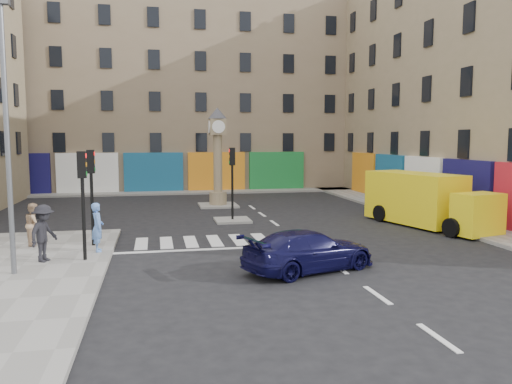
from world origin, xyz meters
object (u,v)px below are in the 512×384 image
object	(u,v)px
traffic_light_left_near	(83,188)
pedestrian_blue	(98,227)
navy_sedan	(309,251)
yellow_van	(425,200)
lamp_post	(6,121)
traffic_light_left_far	(91,182)
pedestrian_tan	(34,224)
clock_pillar	(218,150)
traffic_light_island	(232,172)
pedestrian_dark	(44,233)

from	to	relation	value
traffic_light_left_near	pedestrian_blue	size ratio (longest dim) A/B	2.06
navy_sedan	yellow_van	distance (m)	10.63
traffic_light_left_near	navy_sedan	distance (m)	7.86
pedestrian_blue	lamp_post	bearing A→B (deg)	130.73
traffic_light_left_far	pedestrian_tan	xyz separation A→B (m)	(-2.24, 0.48, -1.65)
traffic_light_left_near	pedestrian_blue	distance (m)	2.04
traffic_light_left_far	clock_pillar	xyz separation A→B (m)	(6.30, 11.40, 0.93)
clock_pillar	traffic_light_island	bearing A→B (deg)	-90.00
pedestrian_dark	yellow_van	bearing A→B (deg)	-50.52
pedestrian_blue	traffic_light_left_near	bearing A→B (deg)	156.93
pedestrian_tan	pedestrian_dark	distance (m)	3.01
yellow_van	pedestrian_blue	bearing A→B (deg)	178.24
lamp_post	clock_pillar	size ratio (longest dim) A/B	1.36
yellow_van	lamp_post	bearing A→B (deg)	-175.03
pedestrian_tan	yellow_van	bearing A→B (deg)	-93.25
yellow_van	pedestrian_dark	size ratio (longest dim) A/B	3.82
traffic_light_left_far	pedestrian_dark	bearing A→B (deg)	-118.66
clock_pillar	traffic_light_left_far	bearing A→B (deg)	-118.94
traffic_light_island	pedestrian_blue	size ratio (longest dim) A/B	2.06
traffic_light_left_near	clock_pillar	xyz separation A→B (m)	(6.30, 13.80, 0.93)
lamp_post	navy_sedan	bearing A→B (deg)	-5.86
clock_pillar	pedestrian_blue	size ratio (longest dim) A/B	3.39
traffic_light_island	clock_pillar	size ratio (longest dim) A/B	0.61
traffic_light_island	pedestrian_tan	xyz separation A→B (m)	(-8.54, -4.92, -1.62)
pedestrian_blue	pedestrian_tan	bearing A→B (deg)	47.89
yellow_van	traffic_light_left_near	bearing A→B (deg)	-177.55
lamp_post	navy_sedan	xyz separation A→B (m)	(9.14, -0.94, -4.13)
traffic_light_left_far	pedestrian_dark	distance (m)	3.10
traffic_light_left_near	pedestrian_dark	distance (m)	1.99
pedestrian_tan	clock_pillar	bearing A→B (deg)	-46.74
navy_sedan	pedestrian_dark	xyz separation A→B (m)	(-8.54, 2.36, 0.45)
traffic_light_left_near	navy_sedan	size ratio (longest dim) A/B	0.81
traffic_light_island	traffic_light_left_near	bearing A→B (deg)	-128.93
pedestrian_blue	pedestrian_tan	xyz separation A→B (m)	(-2.54, 1.61, -0.07)
traffic_light_left_far	clock_pillar	distance (m)	13.05
traffic_light_left_far	yellow_van	bearing A→B (deg)	8.00
lamp_post	yellow_van	distance (m)	18.55
traffic_light_island	pedestrian_blue	distance (m)	9.00
traffic_light_island	lamp_post	size ratio (longest dim) A/B	0.45
lamp_post	yellow_van	size ratio (longest dim) A/B	1.13
traffic_light_left_near	traffic_light_left_far	distance (m)	2.40
traffic_light_island	pedestrian_dark	world-z (taller)	traffic_light_island
yellow_van	traffic_light_left_far	bearing A→B (deg)	173.90
clock_pillar	pedestrian_tan	distance (m)	14.10
clock_pillar	pedestrian_blue	bearing A→B (deg)	-115.59
traffic_light_left_near	traffic_light_island	distance (m)	10.03
clock_pillar	pedestrian_dark	size ratio (longest dim) A/B	3.16
traffic_light_left_far	pedestrian_dark	size ratio (longest dim) A/B	1.92
traffic_light_island	pedestrian_dark	xyz separation A→B (m)	(-7.60, -7.78, -1.48)
traffic_light_left_near	clock_pillar	bearing A→B (deg)	65.45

